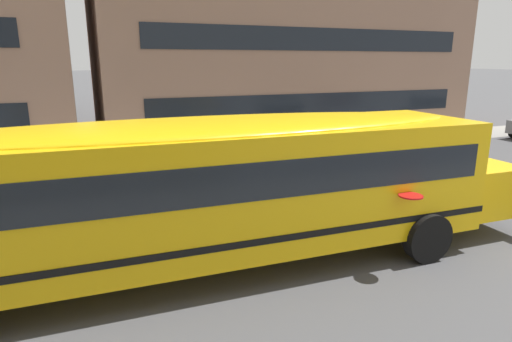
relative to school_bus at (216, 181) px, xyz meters
The scene contains 5 objects.
ground_plane 3.72m from the school_bus, 148.43° to the left, with size 400.00×400.00×0.00m, color #4C4C4F.
sidewalk_far 10.70m from the school_bus, 105.22° to the left, with size 120.00×3.00×0.01m, color gray.
lane_centreline 3.72m from the school_bus, 148.43° to the left, with size 110.00×0.16×0.01m, color silver.
school_bus is the anchor object (origin of this frame).
parked_car_beige_beside_sign 11.92m from the school_bus, 40.04° to the left, with size 3.98×2.04×1.64m.
Camera 1 is at (0.39, -9.48, 4.08)m, focal length 30.26 mm.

